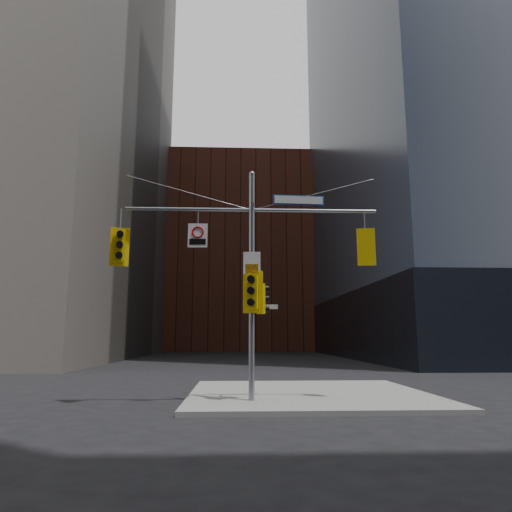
{
  "coord_description": "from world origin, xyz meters",
  "views": [
    {
      "loc": [
        -0.47,
        -12.07,
        2.03
      ],
      "look_at": [
        0.13,
        2.0,
        4.51
      ],
      "focal_mm": 32.0,
      "sensor_mm": 36.0,
      "label": 1
    }
  ],
  "objects": [
    {
      "name": "regulatory_sign_pole",
      "position": [
        0.0,
        1.88,
        4.25
      ],
      "size": [
        0.53,
        0.08,
        0.7
      ],
      "rotation": [
        0.0,
        0.0,
        -0.08
      ],
      "color": "silver",
      "rests_on": "ground"
    },
    {
      "name": "regulatory_sign_arm",
      "position": [
        -1.7,
        1.97,
        5.17
      ],
      "size": [
        0.61,
        0.07,
        0.76
      ],
      "rotation": [
        0.0,
        0.0,
        -0.02
      ],
      "color": "silver",
      "rests_on": "ground"
    },
    {
      "name": "traffic_light_pole_side",
      "position": [
        0.32,
        2.01,
        3.17
      ],
      "size": [
        0.4,
        0.34,
        0.93
      ],
      "rotation": [
        0.0,
        0.0,
        1.79
      ],
      "color": "yellow",
      "rests_on": "ground"
    },
    {
      "name": "street_blade_ew",
      "position": [
        0.45,
        2.0,
        2.92
      ],
      "size": [
        0.7,
        0.12,
        0.14
      ],
      "rotation": [
        0.0,
        0.0,
        -0.13
      ],
      "color": "silver",
      "rests_on": "ground"
    },
    {
      "name": "street_sign_blade",
      "position": [
        1.51,
        2.0,
        6.35
      ],
      "size": [
        1.67,
        0.14,
        0.32
      ],
      "rotation": [
        0.0,
        0.0,
        0.06
      ],
      "color": "navy",
      "rests_on": "ground"
    },
    {
      "name": "street_blade_ns",
      "position": [
        0.0,
        2.45,
        2.94
      ],
      "size": [
        0.09,
        0.77,
        0.15
      ],
      "rotation": [
        0.0,
        0.0,
        -0.08
      ],
      "color": "#145926",
      "rests_on": "ground"
    },
    {
      "name": "ground",
      "position": [
        0.0,
        0.0,
        0.0
      ],
      "size": [
        160.0,
        160.0,
        0.0
      ],
      "primitive_type": "plane",
      "color": "black",
      "rests_on": "ground"
    },
    {
      "name": "signal_assembly",
      "position": [
        0.0,
        1.99,
        4.42
      ],
      "size": [
        8.0,
        0.8,
        7.3
      ],
      "color": "gray",
      "rests_on": "ground"
    },
    {
      "name": "sidewalk_corner",
      "position": [
        2.0,
        4.0,
        0.07
      ],
      "size": [
        8.0,
        8.0,
        0.15
      ],
      "primitive_type": "cube",
      "color": "gray",
      "rests_on": "ground"
    },
    {
      "name": "brick_midrise",
      "position": [
        0.0,
        58.0,
        14.0
      ],
      "size": [
        26.0,
        20.0,
        28.0
      ],
      "primitive_type": "cube",
      "color": "brown",
      "rests_on": "ground"
    },
    {
      "name": "traffic_light_west_arm",
      "position": [
        -4.12,
        2.01,
        4.8
      ],
      "size": [
        0.58,
        0.54,
        1.23
      ],
      "rotation": [
        0.0,
        0.0,
        0.24
      ],
      "color": "yellow",
      "rests_on": "ground"
    },
    {
      "name": "traffic_light_pole_front",
      "position": [
        0.0,
        1.73,
        3.37
      ],
      "size": [
        0.61,
        0.55,
        1.29
      ],
      "rotation": [
        0.0,
        0.0,
        -0.2
      ],
      "color": "yellow",
      "rests_on": "ground"
    },
    {
      "name": "traffic_light_east_arm",
      "position": [
        3.63,
        1.99,
        4.8
      ],
      "size": [
        0.57,
        0.5,
        1.19
      ],
      "rotation": [
        0.0,
        0.0,
        2.97
      ],
      "color": "yellow",
      "rests_on": "ground"
    }
  ]
}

